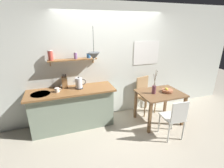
# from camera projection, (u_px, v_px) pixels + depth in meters

# --- Properties ---
(ground_plane) EXTENTS (14.00, 14.00, 0.00)m
(ground_plane) POSITION_uv_depth(u_px,v_px,m) (120.00, 125.00, 3.80)
(ground_plane) COLOR #BCB29E
(back_wall) EXTENTS (6.80, 0.11, 2.70)m
(back_wall) POSITION_uv_depth(u_px,v_px,m) (118.00, 62.00, 3.98)
(back_wall) COLOR silver
(back_wall) RESTS_ON ground_plane
(kitchen_counter) EXTENTS (1.83, 0.63, 0.91)m
(kitchen_counter) POSITION_uv_depth(u_px,v_px,m) (73.00, 108.00, 3.62)
(kitchen_counter) COLOR gray
(kitchen_counter) RESTS_ON ground_plane
(wall_shelf) EXTENTS (1.02, 0.20, 0.33)m
(wall_shelf) POSITION_uv_depth(u_px,v_px,m) (67.00, 58.00, 3.39)
(wall_shelf) COLOR brown
(dining_table) EXTENTS (0.98, 0.76, 0.75)m
(dining_table) POSITION_uv_depth(u_px,v_px,m) (160.00, 97.00, 3.75)
(dining_table) COLOR brown
(dining_table) RESTS_ON ground_plane
(dining_chair_near) EXTENTS (0.42, 0.45, 0.87)m
(dining_chair_near) POSITION_uv_depth(u_px,v_px,m) (175.00, 117.00, 3.21)
(dining_chair_near) COLOR white
(dining_chair_near) RESTS_ON ground_plane
(dining_chair_far) EXTENTS (0.52, 0.48, 0.95)m
(dining_chair_far) POSITION_uv_depth(u_px,v_px,m) (144.00, 93.00, 4.26)
(dining_chair_far) COLOR tan
(dining_chair_far) RESTS_ON ground_plane
(fruit_bowl) EXTENTS (0.24, 0.24, 0.11)m
(fruit_bowl) POSITION_uv_depth(u_px,v_px,m) (167.00, 90.00, 3.71)
(fruit_bowl) COLOR #BC704C
(fruit_bowl) RESTS_ON dining_table
(twig_vase) EXTENTS (0.10, 0.09, 0.55)m
(twig_vase) POSITION_uv_depth(u_px,v_px,m) (154.00, 89.00, 3.62)
(twig_vase) COLOR brown
(twig_vase) RESTS_ON dining_table
(electric_kettle) EXTENTS (0.27, 0.17, 0.26)m
(electric_kettle) POSITION_uv_depth(u_px,v_px,m) (79.00, 83.00, 3.49)
(electric_kettle) COLOR black
(electric_kettle) RESTS_ON kitchen_counter
(knife_block) EXTENTS (0.11, 0.17, 0.32)m
(knife_block) POSITION_uv_depth(u_px,v_px,m) (65.00, 82.00, 3.51)
(knife_block) COLOR tan
(knife_block) RESTS_ON kitchen_counter
(coffee_mug_by_sink) EXTENTS (0.13, 0.09, 0.09)m
(coffee_mug_by_sink) POSITION_uv_depth(u_px,v_px,m) (57.00, 90.00, 3.32)
(coffee_mug_by_sink) COLOR white
(coffee_mug_by_sink) RESTS_ON kitchen_counter
(pendant_lamp) EXTENTS (0.25, 0.25, 0.64)m
(pendant_lamp) POSITION_uv_depth(u_px,v_px,m) (94.00, 56.00, 3.26)
(pendant_lamp) COLOR black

